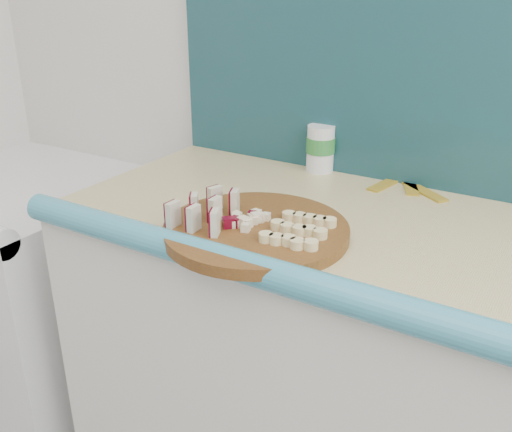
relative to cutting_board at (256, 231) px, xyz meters
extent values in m
cube|color=white|center=(-0.95, 0.18, -0.52)|extent=(0.70, 0.70, 0.80)
cylinder|color=#4D2E10|center=(0.00, 0.00, 0.00)|extent=(0.41, 0.41, 0.02)
cube|color=beige|center=(-0.14, -0.09, 0.04)|extent=(0.02, 0.03, 0.05)
cube|color=#4F0515|center=(-0.15, -0.09, 0.04)|extent=(0.01, 0.03, 0.05)
cube|color=beige|center=(-0.13, -0.03, 0.04)|extent=(0.02, 0.03, 0.05)
cube|color=#4F0515|center=(-0.14, -0.03, 0.04)|extent=(0.01, 0.03, 0.05)
cube|color=beige|center=(-0.12, 0.03, 0.04)|extent=(0.02, 0.03, 0.05)
cube|color=#4F0515|center=(-0.12, 0.03, 0.04)|extent=(0.01, 0.03, 0.05)
cube|color=beige|center=(-0.09, -0.08, 0.04)|extent=(0.02, 0.03, 0.05)
cube|color=#4F0515|center=(-0.10, -0.08, 0.04)|extent=(0.01, 0.03, 0.05)
cube|color=beige|center=(-0.08, -0.03, 0.04)|extent=(0.02, 0.03, 0.05)
cube|color=#4F0515|center=(-0.09, -0.03, 0.04)|extent=(0.01, 0.03, 0.05)
cube|color=beige|center=(-0.07, 0.03, 0.04)|extent=(0.02, 0.03, 0.05)
cube|color=#4F0515|center=(-0.08, 0.03, 0.04)|extent=(0.01, 0.03, 0.05)
cube|color=beige|center=(-0.04, -0.08, 0.04)|extent=(0.02, 0.03, 0.05)
cube|color=#4F0515|center=(-0.05, -0.08, 0.04)|extent=(0.01, 0.03, 0.05)
cube|color=beige|center=(-0.01, 0.00, 0.02)|extent=(0.02, 0.02, 0.02)
cube|color=beige|center=(-0.01, 0.00, 0.02)|extent=(0.02, 0.02, 0.02)
cube|color=#4F0515|center=(-0.01, 0.02, 0.02)|extent=(0.02, 0.02, 0.02)
cube|color=beige|center=(-0.02, 0.01, 0.02)|extent=(0.02, 0.02, 0.02)
cube|color=beige|center=(-0.02, 0.01, 0.02)|extent=(0.02, 0.02, 0.02)
cube|color=beige|center=(-0.03, 0.02, 0.02)|extent=(0.02, 0.02, 0.02)
cube|color=beige|center=(-0.03, 0.01, 0.02)|extent=(0.02, 0.02, 0.02)
cube|color=beige|center=(-0.04, 0.00, 0.02)|extent=(0.02, 0.02, 0.02)
cube|color=#4F0515|center=(-0.05, 0.00, 0.02)|extent=(0.02, 0.02, 0.02)
cube|color=beige|center=(-0.03, -0.01, 0.02)|extent=(0.02, 0.02, 0.02)
cube|color=beige|center=(-0.04, -0.02, 0.02)|extent=(0.02, 0.02, 0.02)
cube|color=beige|center=(-0.02, -0.01, 0.02)|extent=(0.02, 0.02, 0.02)
cube|color=beige|center=(-0.02, -0.02, 0.02)|extent=(0.02, 0.02, 0.02)
cube|color=beige|center=(-0.01, -0.02, 0.02)|extent=(0.02, 0.02, 0.02)
cube|color=#4F0515|center=(-0.01, -0.01, 0.02)|extent=(0.02, 0.02, 0.02)
cube|color=beige|center=(-0.01, -0.01, 0.02)|extent=(0.02, 0.02, 0.02)
cylinder|color=beige|center=(0.05, -0.05, 0.02)|extent=(0.03, 0.03, 0.02)
cylinder|color=beige|center=(0.07, -0.05, 0.02)|extent=(0.03, 0.03, 0.02)
cylinder|color=beige|center=(0.10, -0.05, 0.02)|extent=(0.03, 0.03, 0.02)
cylinder|color=beige|center=(0.12, -0.04, 0.02)|extent=(0.03, 0.03, 0.02)
cylinder|color=beige|center=(0.14, -0.04, 0.02)|extent=(0.03, 0.03, 0.02)
cylinder|color=beige|center=(0.05, 0.00, 0.02)|extent=(0.03, 0.03, 0.02)
cylinder|color=beige|center=(0.07, 0.01, 0.02)|extent=(0.03, 0.03, 0.02)
cylinder|color=beige|center=(0.09, 0.01, 0.02)|extent=(0.03, 0.03, 0.02)
cylinder|color=beige|center=(0.11, 0.01, 0.02)|extent=(0.03, 0.03, 0.02)
cylinder|color=beige|center=(0.14, 0.01, 0.02)|extent=(0.03, 0.03, 0.02)
cylinder|color=beige|center=(0.04, 0.06, 0.02)|extent=(0.03, 0.03, 0.02)
cylinder|color=beige|center=(0.06, 0.06, 0.02)|extent=(0.03, 0.03, 0.02)
cylinder|color=beige|center=(0.09, 0.06, 0.02)|extent=(0.03, 0.03, 0.02)
cylinder|color=beige|center=(0.11, 0.07, 0.02)|extent=(0.03, 0.03, 0.02)
cylinder|color=beige|center=(0.13, 0.07, 0.02)|extent=(0.03, 0.03, 0.02)
cylinder|color=white|center=(-0.07, 0.44, 0.05)|extent=(0.07, 0.07, 0.12)
cylinder|color=#2F8136|center=(-0.07, 0.44, 0.06)|extent=(0.08, 0.08, 0.04)
cube|color=gold|center=(0.12, 0.43, -0.01)|extent=(0.06, 0.14, 0.01)
cube|color=gold|center=(0.18, 0.44, -0.01)|extent=(0.08, 0.14, 0.01)
cube|color=gold|center=(0.22, 0.42, -0.01)|extent=(0.13, 0.11, 0.01)
camera|label=1|loc=(0.54, -0.89, 0.48)|focal=40.00mm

